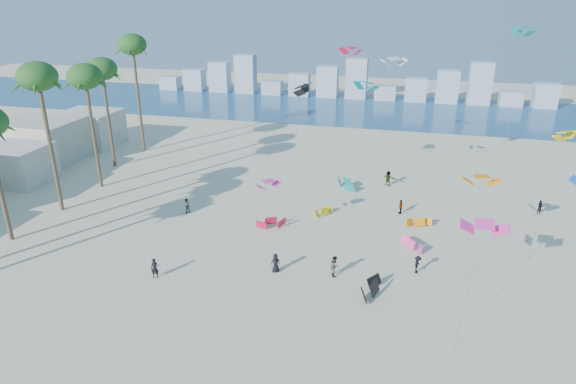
# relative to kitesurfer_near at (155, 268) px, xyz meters

# --- Properties ---
(ground) EXTENTS (220.00, 220.00, 0.00)m
(ground) POSITION_rel_kitesurfer_near_xyz_m (5.62, -6.24, -0.86)
(ground) COLOR beige
(ground) RESTS_ON ground
(ocean) EXTENTS (220.00, 220.00, 0.00)m
(ocean) POSITION_rel_kitesurfer_near_xyz_m (5.62, 65.76, -0.85)
(ocean) COLOR navy
(ocean) RESTS_ON ground
(kitesurfer_near) EXTENTS (0.72, 0.58, 1.71)m
(kitesurfer_near) POSITION_rel_kitesurfer_near_xyz_m (0.00, 0.00, 0.00)
(kitesurfer_near) COLOR black
(kitesurfer_near) RESTS_ON ground
(kitesurfer_mid) EXTENTS (0.94, 1.04, 1.75)m
(kitesurfer_mid) POSITION_rel_kitesurfer_near_xyz_m (14.00, 3.90, 0.02)
(kitesurfer_mid) COLOR gray
(kitesurfer_mid) RESTS_ON ground
(kitesurfers_far) EXTENTS (36.48, 23.14, 1.79)m
(kitesurfers_far) POSITION_rel_kitesurfer_near_xyz_m (14.75, 15.33, -0.03)
(kitesurfers_far) COLOR black
(kitesurfers_far) RESTS_ON ground
(grounded_kites) EXTENTS (17.40, 25.22, 1.09)m
(grounded_kites) POSITION_rel_kitesurfer_near_xyz_m (14.42, 12.77, -0.37)
(grounded_kites) COLOR #C9143E
(grounded_kites) RESTS_ON ground
(flying_kites) EXTENTS (29.42, 35.60, 18.57)m
(flying_kites) POSITION_rel_kitesurfer_near_xyz_m (19.93, 17.54, 10.89)
(flying_kites) COLOR #F2359E
(flying_kites) RESTS_ON ground
(palm_row) EXTENTS (6.38, 44.80, 16.30)m
(palm_row) POSITION_rel_kitesurfer_near_xyz_m (-17.22, 9.93, 11.78)
(palm_row) COLOR brown
(palm_row) RESTS_ON ground
(distant_skyline) EXTENTS (85.00, 3.00, 8.40)m
(distant_skyline) POSITION_rel_kitesurfer_near_xyz_m (4.43, 75.76, 2.23)
(distant_skyline) COLOR #9EADBF
(distant_skyline) RESTS_ON ground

